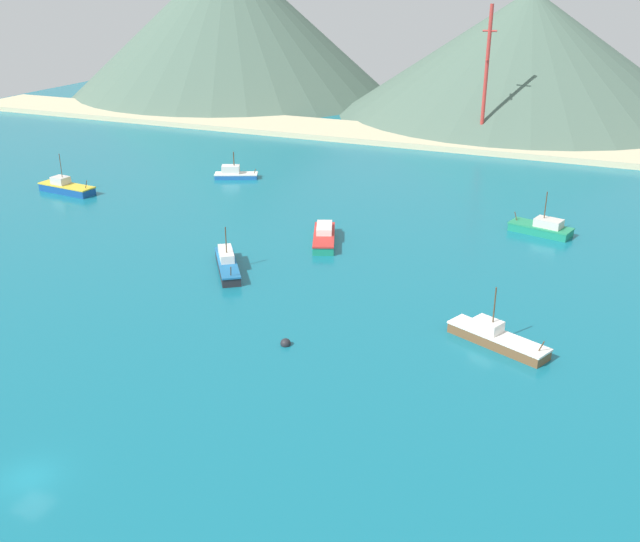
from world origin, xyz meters
TOP-DOWN VIEW (x-y plane):
  - ground at (0.00, 30.00)m, footprint 260.00×280.00m
  - fishing_boat_1 at (-6.30, 39.79)m, footprint 7.80×9.79m
  - fishing_boat_3 at (27.24, 68.30)m, footprint 8.95×5.16m
  - fishing_boat_4 at (-47.28, 58.62)m, footprint 10.44×3.94m
  - fishing_boat_5 at (0.76, 53.42)m, footprint 6.16×10.26m
  - fishing_boat_6 at (-26.21, 77.20)m, footprint 7.86×5.35m
  - fishing_boat_7 at (27.26, 33.35)m, footprint 10.55×6.44m
  - buoy_1 at (8.44, 25.29)m, footprint 1.02×1.02m
  - beach_strip at (0.00, 119.81)m, footprint 247.00×17.96m
  - hill_west at (-73.06, 160.13)m, footprint 92.37×92.37m
  - hill_central at (10.78, 156.53)m, footprint 90.34×90.34m
  - radio_tower at (8.48, 118.86)m, footprint 2.78×2.23m

SIDE VIEW (x-z plane):
  - ground at x=0.00m, z-range -0.50..0.00m
  - buoy_1 at x=8.44m, z-range -0.33..0.69m
  - beach_strip at x=0.00m, z-range 0.00..1.20m
  - fishing_boat_7 at x=27.26m, z-range -2.20..3.75m
  - fishing_boat_5 at x=0.76m, z-range -0.23..1.88m
  - fishing_boat_6 at x=-26.21m, z-range -1.51..3.17m
  - fishing_boat_1 at x=-6.30m, z-range -1.90..3.63m
  - fishing_boat_4 at x=-47.28m, z-range -2.34..4.07m
  - fishing_boat_3 at x=27.24m, z-range -2.15..3.90m
  - radio_tower at x=8.48m, z-range 0.28..28.09m
  - hill_central at x=10.78m, z-range 0.00..29.84m
  - hill_west at x=-73.06m, z-range 0.00..39.94m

